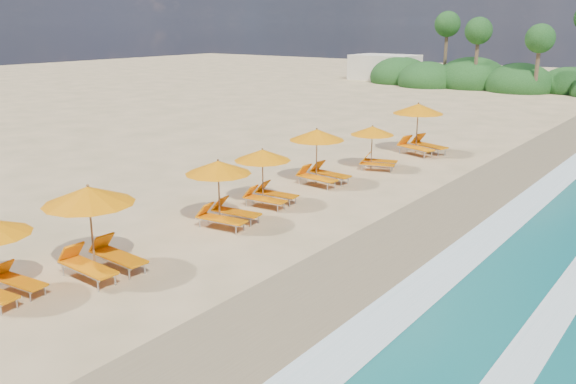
{
  "coord_description": "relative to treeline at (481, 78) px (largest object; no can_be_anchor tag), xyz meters",
  "views": [
    {
      "loc": [
        11.08,
        -14.86,
        6.45
      ],
      "look_at": [
        0.0,
        0.0,
        1.2
      ],
      "focal_mm": 37.62,
      "sensor_mm": 36.0,
      "label": 1
    }
  ],
  "objects": [
    {
      "name": "beach_building",
      "position": [
        -12.06,
        2.49,
        0.4
      ],
      "size": [
        7.0,
        5.0,
        2.8
      ],
      "primitive_type": "cube",
      "color": "beige",
      "rests_on": "ground"
    },
    {
      "name": "station_5",
      "position": [
        7.67,
        -40.3,
        0.3
      ],
      "size": [
        2.63,
        2.47,
        2.31
      ],
      "rotation": [
        0.0,
        0.0,
        -0.09
      ],
      "color": "olive",
      "rests_on": "ground"
    },
    {
      "name": "station_7",
      "position": [
        8.43,
        -32.41,
        0.45
      ],
      "size": [
        3.27,
        3.19,
        2.58
      ],
      "rotation": [
        0.0,
        0.0,
        -0.31
      ],
      "color": "olive",
      "rests_on": "ground"
    },
    {
      "name": "wet_sand",
      "position": [
        13.94,
        -45.51,
        -0.99
      ],
      "size": [
        4.0,
        160.0,
        0.01
      ],
      "primitive_type": "cube",
      "color": "#8B7852",
      "rests_on": "ground"
    },
    {
      "name": "treeline",
      "position": [
        0.0,
        0.0,
        0.0
      ],
      "size": [
        25.8,
        8.8,
        9.74
      ],
      "color": "#163D14",
      "rests_on": "ground"
    },
    {
      "name": "station_6",
      "position": [
        8.24,
        -36.67,
        0.13
      ],
      "size": [
        2.55,
        2.49,
        2.0
      ],
      "rotation": [
        0.0,
        0.0,
        0.32
      ],
      "color": "olive",
      "rests_on": "ground"
    },
    {
      "name": "station_4",
      "position": [
        7.77,
        -43.92,
        0.18
      ],
      "size": [
        2.38,
        2.24,
        2.09
      ],
      "rotation": [
        0.0,
        0.0,
        0.09
      ],
      "color": "olive",
      "rests_on": "ground"
    },
    {
      "name": "station_2",
      "position": [
        8.1,
        -51.46,
        0.36
      ],
      "size": [
        2.67,
        2.47,
        2.42
      ],
      "rotation": [
        0.0,
        0.0,
        -0.04
      ],
      "color": "olive",
      "rests_on": "ground"
    },
    {
      "name": "station_3",
      "position": [
        8.07,
        -46.54,
        0.24
      ],
      "size": [
        2.56,
        2.42,
        2.2
      ],
      "rotation": [
        0.0,
        0.0,
        0.13
      ],
      "color": "olive",
      "rests_on": "ground"
    },
    {
      "name": "surf_foam",
      "position": [
        16.64,
        -45.51,
        -0.97
      ],
      "size": [
        4.0,
        160.0,
        0.01
      ],
      "color": "white",
      "rests_on": "ground"
    },
    {
      "name": "ground",
      "position": [
        9.94,
        -45.51,
        -1.0
      ],
      "size": [
        160.0,
        160.0,
        0.0
      ],
      "primitive_type": "plane",
      "color": "tan",
      "rests_on": "ground"
    }
  ]
}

